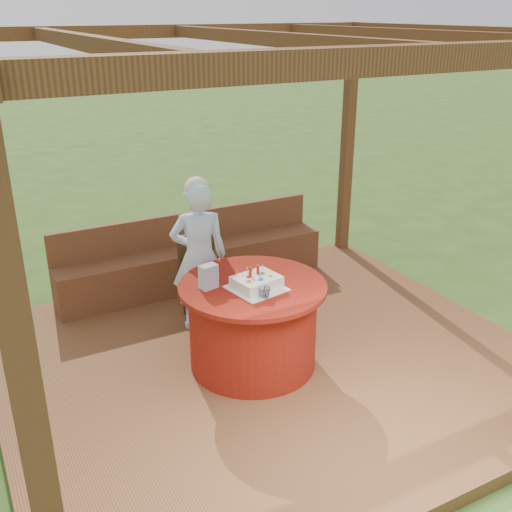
{
  "coord_description": "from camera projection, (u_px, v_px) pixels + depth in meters",
  "views": [
    {
      "loc": [
        -2.25,
        -3.97,
        2.98
      ],
      "look_at": [
        0.0,
        0.25,
        1.0
      ],
      "focal_mm": 42.0,
      "sensor_mm": 36.0,
      "label": 1
    }
  ],
  "objects": [
    {
      "name": "chair",
      "position": [
        202.0,
        273.0,
        5.9
      ],
      "size": [
        0.41,
        0.41,
        0.84
      ],
      "color": "#372411",
      "rests_on": "deck"
    },
    {
      "name": "ground",
      "position": [
        269.0,
        368.0,
        5.36
      ],
      "size": [
        60.0,
        60.0,
        0.0
      ],
      "primitive_type": "plane",
      "color": "#32541C",
      "rests_on": "ground"
    },
    {
      "name": "drinking_glass",
      "position": [
        265.0,
        293.0,
        4.67
      ],
      "size": [
        0.1,
        0.1,
        0.09
      ],
      "primitive_type": "imported",
      "rotation": [
        0.0,
        0.0,
        -0.08
      ],
      "color": "white",
      "rests_on": "table"
    },
    {
      "name": "gift_bag",
      "position": [
        208.0,
        277.0,
        4.82
      ],
      "size": [
        0.16,
        0.12,
        0.2
      ],
      "primitive_type": "cube",
      "rotation": [
        0.0,
        0.0,
        0.2
      ],
      "color": "#D187B5",
      "rests_on": "table"
    },
    {
      "name": "birthday_cake",
      "position": [
        256.0,
        282.0,
        4.83
      ],
      "size": [
        0.47,
        0.47,
        0.18
      ],
      "color": "white",
      "rests_on": "table"
    },
    {
      "name": "deck",
      "position": [
        269.0,
        363.0,
        5.33
      ],
      "size": [
        4.5,
        4.0,
        0.12
      ],
      "primitive_type": "cube",
      "color": "brown",
      "rests_on": "ground"
    },
    {
      "name": "elderly_woman",
      "position": [
        199.0,
        255.0,
        5.56
      ],
      "size": [
        0.61,
        0.49,
        1.49
      ],
      "color": "#A0D2ED",
      "rests_on": "deck"
    },
    {
      "name": "table",
      "position": [
        253.0,
        324.0,
        5.07
      ],
      "size": [
        1.23,
        1.23,
        0.76
      ],
      "color": "#9B2110",
      "rests_on": "deck"
    },
    {
      "name": "pergola",
      "position": [
        272.0,
        92.0,
        4.44
      ],
      "size": [
        4.5,
        4.0,
        2.72
      ],
      "color": "brown",
      "rests_on": "deck"
    },
    {
      "name": "bench",
      "position": [
        193.0,
        263.0,
        6.61
      ],
      "size": [
        3.0,
        0.42,
        0.8
      ],
      "color": "brown",
      "rests_on": "deck"
    }
  ]
}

